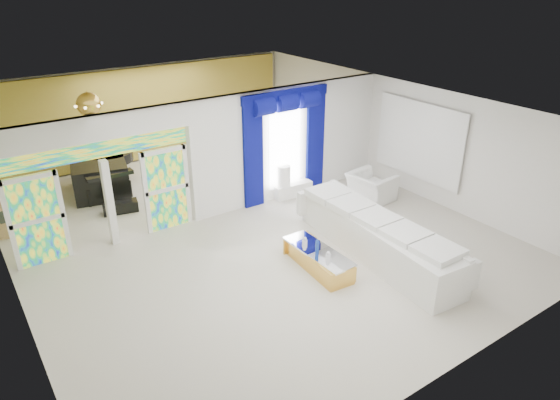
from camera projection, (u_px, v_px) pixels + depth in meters
floor at (242, 227)px, 12.30m from camera, size 12.00×12.00×0.00m
dividing_wall at (290, 142)px, 13.53m from camera, size 5.70×0.18×3.00m
dividing_header at (94, 128)px, 10.43m from camera, size 4.30×0.18×0.55m
stained_panel_left at (37, 220)px, 10.42m from camera, size 0.95×0.04×2.00m
stained_panel_right at (167, 189)px, 11.89m from camera, size 0.95×0.04×2.00m
stained_transom at (98, 150)px, 10.63m from camera, size 4.00×0.05×0.35m
window_pane at (285, 146)px, 13.35m from camera, size 1.00×0.02×2.30m
blue_drape_left at (253, 155)px, 12.83m from camera, size 0.55×0.10×2.80m
blue_drape_right at (315, 141)px, 13.86m from camera, size 0.55×0.10×2.80m
blue_pelmet at (286, 95)px, 12.75m from camera, size 2.60×0.12×0.25m
wall_mirror at (419, 140)px, 13.45m from camera, size 0.04×2.70×1.90m
gold_curtains at (145, 114)px, 16.08m from camera, size 9.70×0.12×2.90m
white_sofa at (376, 238)px, 10.94m from camera, size 1.32×4.51×0.85m
coffee_table at (318, 259)px, 10.57m from camera, size 0.74×1.82×0.40m
console_table at (293, 190)px, 13.90m from camera, size 1.12×0.42×0.37m
table_lamp at (284, 176)px, 13.55m from camera, size 0.36×0.36×0.58m
armchair at (371, 187)px, 13.62m from camera, size 1.10×1.23×0.73m
grand_piano at (100, 176)px, 14.04m from camera, size 1.78×2.11×0.93m
piano_bench at (120, 207)px, 12.98m from camera, size 0.92×0.52×0.29m
tv_console at (5, 218)px, 11.81m from camera, size 0.64×0.60×0.83m
chandelier at (89, 104)px, 12.54m from camera, size 0.60×0.60×0.60m
decanters at (316, 248)px, 10.42m from camera, size 0.12×0.85×0.25m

